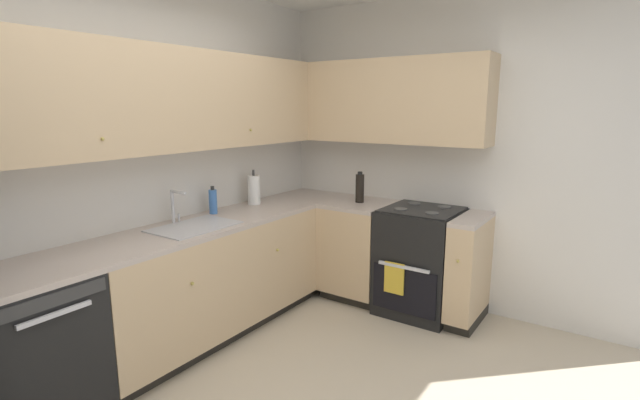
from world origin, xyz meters
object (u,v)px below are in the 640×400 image
at_px(oil_bottle, 360,188).
at_px(paper_towel_roll, 254,190).
at_px(soap_bottle, 213,201).
at_px(dishwasher, 32,353).
at_px(oven_range, 420,260).

bearing_deg(oil_bottle, paper_towel_roll, 129.18).
bearing_deg(oil_bottle, soap_bottle, 144.64).
height_order(soap_bottle, paper_towel_roll, paper_towel_roll).
bearing_deg(soap_bottle, oil_bottle, -35.36).
bearing_deg(paper_towel_roll, dishwasher, -175.37).
relative_size(dishwasher, soap_bottle, 3.84).
bearing_deg(dishwasher, soap_bottle, 6.79).
height_order(oven_range, paper_towel_roll, paper_towel_roll).
xyz_separation_m(paper_towel_roll, oil_bottle, (0.60, -0.74, 0.00)).
height_order(dishwasher, paper_towel_roll, paper_towel_roll).
relative_size(oven_range, paper_towel_roll, 3.32).
bearing_deg(dishwasher, oil_bottle, -12.55).
height_order(dishwasher, oven_range, oven_range).
bearing_deg(oil_bottle, dishwasher, 167.45).
relative_size(dishwasher, oil_bottle, 3.10).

